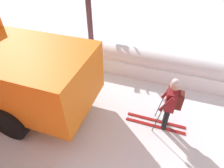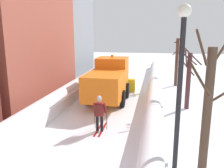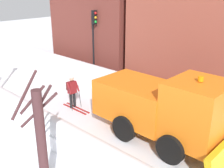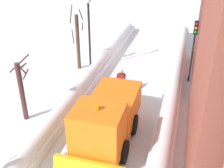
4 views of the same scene
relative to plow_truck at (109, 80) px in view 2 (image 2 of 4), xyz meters
The scene contains 10 objects.
ground_plane 2.05m from the plow_truck, 83.97° to the right, with size 80.00×80.00×0.00m, color white.
snowbank_left 3.28m from the plow_truck, 153.26° to the right, with size 1.10×36.00×1.19m.
snowbank_right 3.57m from the plow_truck, 24.49° to the right, with size 1.10×36.00×1.05m.
building_concrete_far 13.46m from the plow_truck, 132.25° to the left, with size 7.51×8.06×14.19m.
plow_truck is the anchor object (origin of this frame).
skier 5.22m from the plow_truck, 83.62° to the right, with size 0.62×1.80×1.81m.
street_lamp 9.39m from the plow_truck, 64.86° to the right, with size 0.40×0.40×5.56m.
bare_tree_near 9.47m from the plow_truck, 59.44° to the right, with size 1.21×1.44×4.96m.
bare_tree_mid 5.24m from the plow_truck, ahead, with size 1.38×1.02×3.86m.
bare_tree_far 7.66m from the plow_truck, 49.35° to the left, with size 1.00×0.85×4.48m.
Camera 2 is at (2.99, -4.21, 4.77)m, focal length 37.86 mm.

